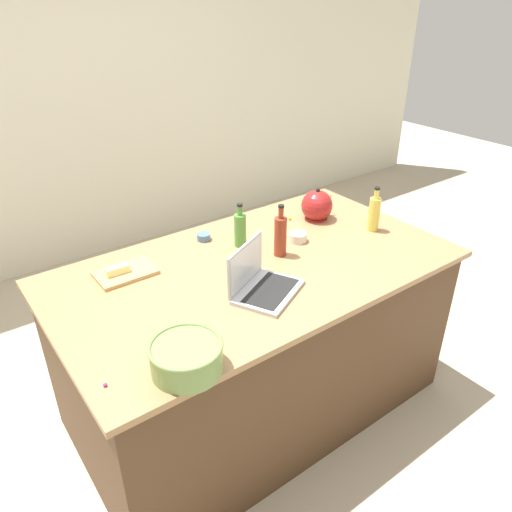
% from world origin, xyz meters
% --- Properties ---
extents(ground_plane, '(12.00, 12.00, 0.00)m').
position_xyz_m(ground_plane, '(0.00, 0.00, 0.00)').
color(ground_plane, '#B7A88E').
extents(wall_back, '(8.00, 0.10, 2.60)m').
position_xyz_m(wall_back, '(0.00, 2.32, 1.30)').
color(wall_back, beige).
rests_on(wall_back, ground).
extents(island_counter, '(1.95, 1.09, 0.90)m').
position_xyz_m(island_counter, '(0.00, 0.00, 0.45)').
color(island_counter, '#4C331E').
rests_on(island_counter, ground).
extents(laptop, '(0.38, 0.34, 0.22)m').
position_xyz_m(laptop, '(-0.12, -0.20, 0.95)').
color(laptop, '#B7B7BC').
rests_on(laptop, island_counter).
extents(mixing_bowl_large, '(0.26, 0.26, 0.11)m').
position_xyz_m(mixing_bowl_large, '(-0.63, -0.45, 0.96)').
color(mixing_bowl_large, '#72934C').
rests_on(mixing_bowl_large, island_counter).
extents(bottle_olive, '(0.06, 0.06, 0.23)m').
position_xyz_m(bottle_olive, '(0.06, 0.21, 0.99)').
color(bottle_olive, '#4C8C38').
rests_on(bottle_olive, island_counter).
extents(bottle_soy, '(0.06, 0.06, 0.27)m').
position_xyz_m(bottle_soy, '(0.16, 0.01, 1.01)').
color(bottle_soy, maroon).
rests_on(bottle_soy, island_counter).
extents(bottle_oil, '(0.06, 0.06, 0.25)m').
position_xyz_m(bottle_oil, '(0.75, -0.07, 1.00)').
color(bottle_oil, '#DBC64C').
rests_on(bottle_oil, island_counter).
extents(kettle, '(0.21, 0.18, 0.20)m').
position_xyz_m(kettle, '(0.60, 0.23, 0.98)').
color(kettle, maroon).
rests_on(kettle, island_counter).
extents(cutting_board, '(0.27, 0.18, 0.02)m').
position_xyz_m(cutting_board, '(-0.54, 0.29, 0.91)').
color(cutting_board, tan).
rests_on(cutting_board, island_counter).
extents(butter_stick_left, '(0.11, 0.04, 0.04)m').
position_xyz_m(butter_stick_left, '(-0.58, 0.29, 0.94)').
color(butter_stick_left, '#F4E58C').
rests_on(butter_stick_left, cutting_board).
extents(ramekin_small, '(0.09, 0.09, 0.05)m').
position_xyz_m(ramekin_small, '(0.33, 0.07, 0.92)').
color(ramekin_small, beige).
rests_on(ramekin_small, island_counter).
extents(ramekin_medium, '(0.07, 0.07, 0.04)m').
position_xyz_m(ramekin_medium, '(-0.06, 0.38, 0.92)').
color(ramekin_medium, slate).
rests_on(ramekin_medium, island_counter).
extents(candy_0, '(0.02, 0.02, 0.02)m').
position_xyz_m(candy_0, '(-0.50, -0.26, 0.91)').
color(candy_0, blue).
rests_on(candy_0, island_counter).
extents(candy_1, '(0.01, 0.01, 0.01)m').
position_xyz_m(candy_1, '(-0.90, -0.35, 0.91)').
color(candy_1, '#CC3399').
rests_on(candy_1, island_counter).
extents(candy_3, '(0.02, 0.02, 0.02)m').
position_xyz_m(candy_3, '(0.47, 0.30, 0.91)').
color(candy_3, yellow).
rests_on(candy_3, island_counter).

